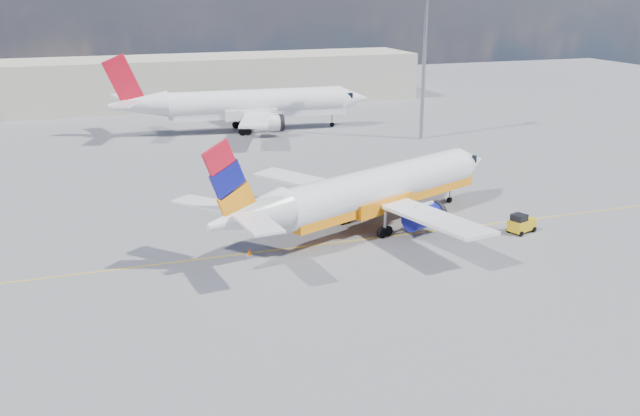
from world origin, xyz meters
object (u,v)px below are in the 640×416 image
object	(u,v)px
second_jet	(248,105)
traffic_cone	(249,252)
gse_tug	(521,224)
main_jet	(372,191)

from	to	relation	value
second_jet	traffic_cone	xyz separation A→B (m)	(-11.46, -46.63, -3.38)
second_jet	gse_tug	bearing A→B (deg)	-74.39
main_jet	gse_tug	world-z (taller)	main_jet
second_jet	traffic_cone	size ratio (longest dim) A/B	58.34
main_jet	second_jet	size ratio (longest dim) A/B	0.86
second_jet	traffic_cone	bearing A→B (deg)	-100.69
gse_tug	traffic_cone	size ratio (longest dim) A/B	4.11
gse_tug	second_jet	bearing A→B (deg)	82.93
gse_tug	traffic_cone	xyz separation A→B (m)	(-22.28, 2.23, -0.47)
gse_tug	traffic_cone	world-z (taller)	gse_tug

